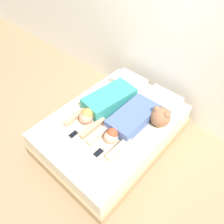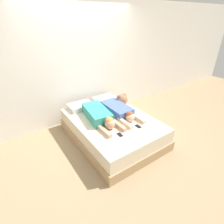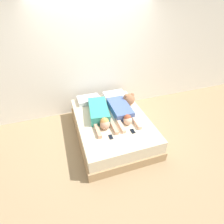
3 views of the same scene
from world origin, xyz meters
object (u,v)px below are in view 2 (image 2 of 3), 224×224
object	(u,v)px
pillow_head_right	(105,99)
pillow_head_left	(80,106)
cell_phone_left	(120,135)
person_left	(99,116)
cell_phone_right	(138,126)
plush_toy	(122,100)
bed	(112,128)
person_right	(119,110)

from	to	relation	value
pillow_head_right	pillow_head_left	bearing A→B (deg)	180.00
pillow_head_right	cell_phone_left	world-z (taller)	pillow_head_right
pillow_head_right	person_left	distance (m)	0.86
cell_phone_right	plush_toy	world-z (taller)	plush_toy
pillow_head_left	person_left	xyz separation A→B (m)	(0.09, -0.66, 0.05)
plush_toy	cell_phone_left	bearing A→B (deg)	-129.00
person_left	cell_phone_left	distance (m)	0.63
cell_phone_left	pillow_head_left	bearing A→B (deg)	95.23
person_left	pillow_head_right	bearing A→B (deg)	50.70
cell_phone_left	person_left	bearing A→B (deg)	92.56
pillow_head_right	bed	bearing A→B (deg)	-112.56
pillow_head_left	cell_phone_left	distance (m)	1.29
plush_toy	bed	bearing A→B (deg)	-145.10
pillow_head_left	person_right	bearing A→B (deg)	-51.90
bed	pillow_head_left	world-z (taller)	pillow_head_left
cell_phone_left	cell_phone_right	xyz separation A→B (m)	(0.43, 0.02, 0.00)
pillow_head_left	bed	bearing A→B (deg)	-67.44
bed	plush_toy	xyz separation A→B (m)	(0.52, 0.36, 0.37)
person_left	plush_toy	xyz separation A→B (m)	(0.75, 0.27, 0.04)
person_left	bed	bearing A→B (deg)	-23.45
pillow_head_left	plush_toy	size ratio (longest dim) A/B	1.82
bed	plush_toy	bearing A→B (deg)	34.90
pillow_head_right	person_right	xyz separation A→B (m)	(-0.09, -0.70, 0.03)
pillow_head_right	person_right	size ratio (longest dim) A/B	0.49
pillow_head_right	plush_toy	xyz separation A→B (m)	(0.21, -0.40, 0.09)
person_right	cell_phone_right	world-z (taller)	person_right
cell_phone_left	plush_toy	size ratio (longest dim) A/B	0.44
pillow_head_left	plush_toy	xyz separation A→B (m)	(0.84, -0.40, 0.09)
pillow_head_left	plush_toy	distance (m)	0.93
person_left	cell_phone_left	size ratio (longest dim) A/B	9.04
cell_phone_left	cell_phone_right	world-z (taller)	same
person_left	plush_toy	world-z (taller)	plush_toy
pillow_head_right	cell_phone_left	distance (m)	1.39
bed	pillow_head_right	xyz separation A→B (m)	(0.32, 0.76, 0.29)
person_right	cell_phone_left	size ratio (longest dim) A/B	8.48
bed	person_left	distance (m)	0.42
bed	cell_phone_left	xyz separation A→B (m)	(-0.20, -0.53, 0.24)
person_left	cell_phone_left	xyz separation A→B (m)	(0.03, -0.62, -0.09)
bed	person_right	xyz separation A→B (m)	(0.23, 0.06, 0.32)
pillow_head_right	cell_phone_left	bearing A→B (deg)	-111.81
pillow_head_right	plush_toy	size ratio (longest dim) A/B	1.82
pillow_head_left	pillow_head_right	xyz separation A→B (m)	(0.63, 0.00, 0.00)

